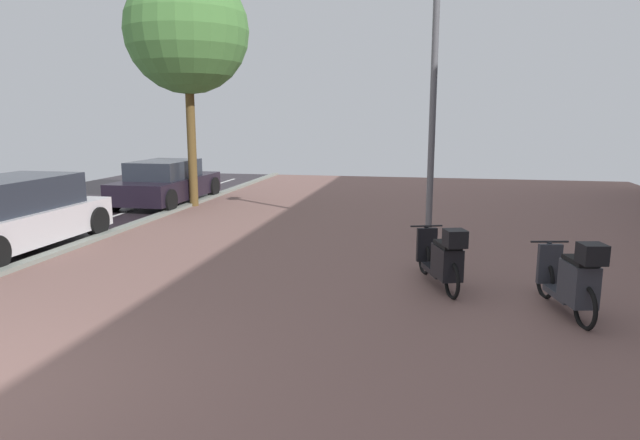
{
  "coord_description": "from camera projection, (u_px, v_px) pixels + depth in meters",
  "views": [
    {
      "loc": [
        4.33,
        -3.64,
        2.48
      ],
      "look_at": [
        3.01,
        2.97,
        1.23
      ],
      "focal_mm": 31.06,
      "sensor_mm": 36.0,
      "label": 1
    }
  ],
  "objects": [
    {
      "name": "ground",
      "position": [
        60.0,
        429.0,
        4.53
      ],
      "size": [
        21.0,
        40.0,
        0.13
      ],
      "color": "black"
    },
    {
      "name": "scooter_near",
      "position": [
        572.0,
        280.0,
        6.93
      ],
      "size": [
        0.66,
        1.7,
        1.07
      ],
      "color": "black",
      "rests_on": "ground"
    },
    {
      "name": "scooter_mid",
      "position": [
        443.0,
        259.0,
        8.08
      ],
      "size": [
        0.82,
        1.73,
        1.01
      ],
      "color": "black",
      "rests_on": "ground"
    },
    {
      "name": "parked_car_near",
      "position": [
        11.0,
        215.0,
        10.49
      ],
      "size": [
        1.93,
        3.95,
        1.38
      ],
      "color": "silver",
      "rests_on": "ground"
    },
    {
      "name": "parked_car_far",
      "position": [
        167.0,
        183.0,
        16.22
      ],
      "size": [
        1.82,
        4.09,
        1.26
      ],
      "color": "black",
      "rests_on": "ground"
    },
    {
      "name": "lamp_post",
      "position": [
        434.0,
        88.0,
        11.56
      ],
      "size": [
        0.2,
        0.52,
        5.55
      ],
      "color": "slate",
      "rests_on": "ground"
    },
    {
      "name": "street_tree",
      "position": [
        187.0,
        32.0,
        14.96
      ],
      "size": [
        3.35,
        3.35,
        6.46
      ],
      "color": "brown",
      "rests_on": "ground"
    }
  ]
}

